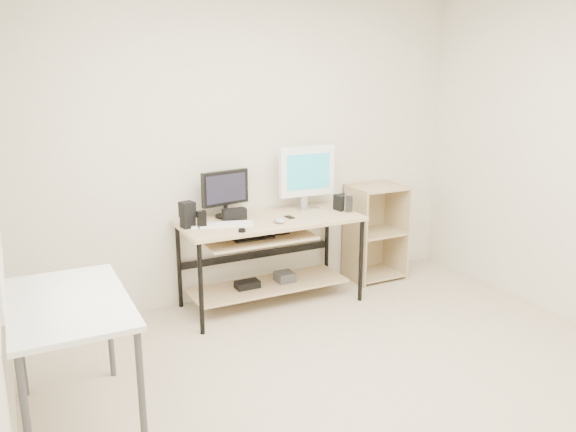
# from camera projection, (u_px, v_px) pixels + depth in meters

# --- Properties ---
(room) EXTENTS (4.01, 4.01, 2.62)m
(room) POSITION_uv_depth(u_px,v_px,m) (374.00, 187.00, 3.01)
(room) COLOR #C0AF94
(room) RESTS_ON ground
(desk) EXTENTS (1.50, 0.65, 0.75)m
(desk) POSITION_uv_depth(u_px,v_px,m) (268.00, 243.00, 4.66)
(desk) COLOR tan
(desk) RESTS_ON ground
(side_table) EXTENTS (0.60, 1.00, 0.75)m
(side_table) POSITION_uv_depth(u_px,v_px,m) (69.00, 314.00, 2.98)
(side_table) COLOR white
(side_table) RESTS_ON ground
(shelf_unit) EXTENTS (0.50, 0.40, 0.90)m
(shelf_unit) POSITION_uv_depth(u_px,v_px,m) (373.00, 231.00, 5.33)
(shelf_unit) COLOR tan
(shelf_unit) RESTS_ON ground
(black_monitor) EXTENTS (0.43, 0.18, 0.39)m
(black_monitor) POSITION_uv_depth(u_px,v_px,m) (225.00, 191.00, 4.60)
(black_monitor) COLOR black
(black_monitor) RESTS_ON desk
(white_imac) EXTENTS (0.52, 0.16, 0.55)m
(white_imac) POSITION_uv_depth(u_px,v_px,m) (307.00, 173.00, 4.87)
(white_imac) COLOR silver
(white_imac) RESTS_ON desk
(keyboard) EXTENTS (0.50, 0.26, 0.02)m
(keyboard) POSITION_uv_depth(u_px,v_px,m) (222.00, 224.00, 4.40)
(keyboard) COLOR white
(keyboard) RESTS_ON desk
(mouse) EXTENTS (0.08, 0.13, 0.04)m
(mouse) POSITION_uv_depth(u_px,v_px,m) (279.00, 220.00, 4.48)
(mouse) COLOR #BABABF
(mouse) RESTS_ON desk
(center_speaker) EXTENTS (0.20, 0.10, 0.10)m
(center_speaker) POSITION_uv_depth(u_px,v_px,m) (234.00, 214.00, 4.55)
(center_speaker) COLOR black
(center_speaker) RESTS_ON desk
(speaker_left) EXTENTS (0.12, 0.12, 0.20)m
(speaker_left) POSITION_uv_depth(u_px,v_px,m) (187.00, 214.00, 4.32)
(speaker_left) COLOR black
(speaker_left) RESTS_ON desk
(speaker_right) EXTENTS (0.12, 0.12, 0.13)m
(speaker_right) POSITION_uv_depth(u_px,v_px,m) (342.00, 202.00, 4.89)
(speaker_right) COLOR black
(speaker_right) RESTS_ON desk
(audio_controller) EXTENTS (0.07, 0.05, 0.14)m
(audio_controller) POSITION_uv_depth(u_px,v_px,m) (202.00, 219.00, 4.32)
(audio_controller) COLOR black
(audio_controller) RESTS_ON desk
(volume_puck) EXTENTS (0.06, 0.06, 0.02)m
(volume_puck) POSITION_uv_depth(u_px,v_px,m) (242.00, 230.00, 4.23)
(volume_puck) COLOR black
(volume_puck) RESTS_ON desk
(smartphone) EXTENTS (0.06, 0.10, 0.01)m
(smartphone) POSITION_uv_depth(u_px,v_px,m) (289.00, 217.00, 4.64)
(smartphone) COLOR black
(smartphone) RESTS_ON desk
(coaster) EXTENTS (0.12, 0.12, 0.01)m
(coaster) POSITION_uv_depth(u_px,v_px,m) (348.00, 212.00, 4.83)
(coaster) COLOR #9F7547
(coaster) RESTS_ON desk
(drinking_glass) EXTENTS (0.09, 0.09, 0.14)m
(drinking_glass) POSITION_uv_depth(u_px,v_px,m) (349.00, 203.00, 4.81)
(drinking_glass) COLOR white
(drinking_glass) RESTS_ON coaster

